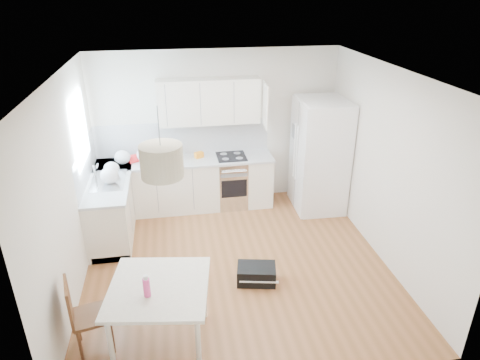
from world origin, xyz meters
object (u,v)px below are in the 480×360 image
at_px(refrigerator, 320,155).
at_px(gym_bag, 256,274).
at_px(dining_chair, 92,314).
at_px(dining_table, 159,293).

relative_size(refrigerator, gym_bag, 3.79).
bearing_deg(refrigerator, gym_bag, -126.48).
xyz_separation_m(refrigerator, dining_chair, (-3.48, -2.76, -0.51)).
height_order(dining_table, dining_chair, dining_chair).
bearing_deg(refrigerator, dining_table, -132.56).
bearing_deg(dining_chair, dining_table, -20.93).
height_order(refrigerator, dining_chair, refrigerator).
relative_size(dining_table, dining_chair, 1.27).
distance_m(refrigerator, dining_table, 3.97).
relative_size(refrigerator, dining_chair, 2.11).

